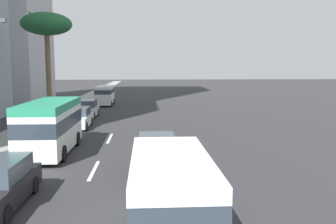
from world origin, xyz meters
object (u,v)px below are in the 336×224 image
van_fourth (171,195)px  car_fifth (87,109)px  van_third (105,94)px  palm_tree (47,26)px  minibus_second (51,125)px  car_sixth (157,154)px  car_seventh (78,118)px

van_fourth → car_fifth: (25.11, 6.22, -0.64)m
van_third → palm_tree: (-12.57, 3.50, 6.94)m
car_fifth → van_third: bearing=177.6°
van_third → palm_tree: palm_tree is taller
minibus_second → van_third: bearing=179.6°
van_third → minibus_second: bearing=-0.4°
van_third → van_fourth: size_ratio=1.04×
car_sixth → car_seventh: size_ratio=0.96×
van_fourth → palm_tree: (23.57, 9.25, 6.89)m
van_third → van_fourth: van_fourth is taller
van_fourth → palm_tree: size_ratio=0.55×
minibus_second → car_fifth: 14.26m
minibus_second → car_seventh: size_ratio=1.56×
car_sixth → van_third: bearing=10.9°
car_fifth → palm_tree: bearing=-63.0°
minibus_second → van_fourth: minibus_second is taller
van_third → car_sixth: size_ratio=1.32×
minibus_second → van_third: (25.27, -0.15, -0.22)m
minibus_second → van_fourth: 12.38m
car_sixth → car_fifth: bearing=18.5°
car_fifth → car_seventh: car_fifth is taller
car_fifth → palm_tree: size_ratio=0.47×
palm_tree → car_seventh: bearing=-142.5°
car_fifth → palm_tree: 8.26m
van_third → palm_tree: bearing=-15.5°
minibus_second → car_fifth: bearing=-178.7°
van_third → car_seventh: bearing=-0.8°
minibus_second → palm_tree: palm_tree is taller
car_sixth → minibus_second: bearing=55.8°
minibus_second → car_sixth: bearing=55.8°
car_sixth → palm_tree: 20.36m
car_sixth → van_fourth: bearing=-178.7°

